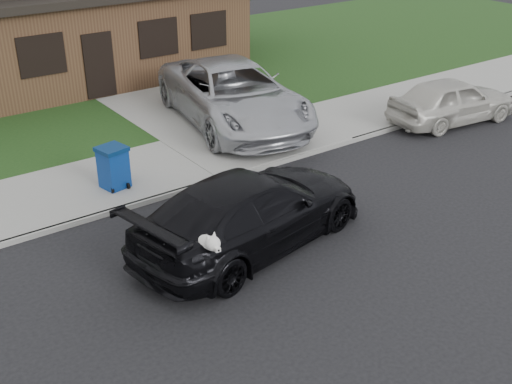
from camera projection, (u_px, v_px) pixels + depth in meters
ground at (145, 306)px, 11.26m from camera, size 120.00×120.00×0.00m
sidewalk at (47, 198)px, 14.87m from camera, size 60.00×3.00×0.12m
curb at (71, 224)px, 13.78m from camera, size 60.00×0.12×0.12m
driveway at (170, 96)px, 21.63m from camera, size 4.50×13.00×0.14m
sedan at (251, 211)px, 12.78m from camera, size 5.68×3.17×1.56m
minivan at (234, 94)px, 18.71m from camera, size 4.13×6.85×1.78m
white_compact at (452, 100)px, 19.27m from camera, size 4.26×2.13×1.39m
recycling_bin at (113, 167)px, 15.05m from camera, size 0.72×0.72×1.02m
house at (52, 17)px, 23.30m from camera, size 12.60×8.60×4.65m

